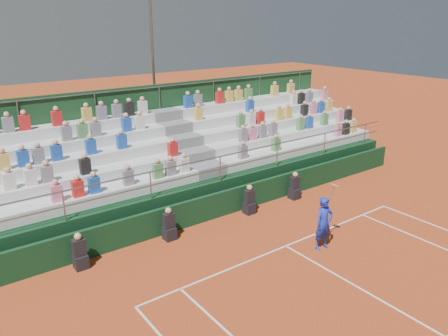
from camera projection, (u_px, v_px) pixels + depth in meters
ground at (286, 246)px, 14.63m from camera, size 90.00×90.00×0.00m
courtside_wall at (229, 202)px, 16.89m from camera, size 20.00×0.15×1.00m
line_officials at (208, 215)px, 15.85m from camera, size 9.51×0.40×1.19m
grandstand at (184, 166)px, 19.17m from camera, size 20.00×5.20×4.40m
tennis_player at (324, 223)px, 14.22m from camera, size 0.88×0.50×2.22m
floodlight_mast at (153, 57)px, 24.06m from camera, size 0.60×0.25×9.03m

